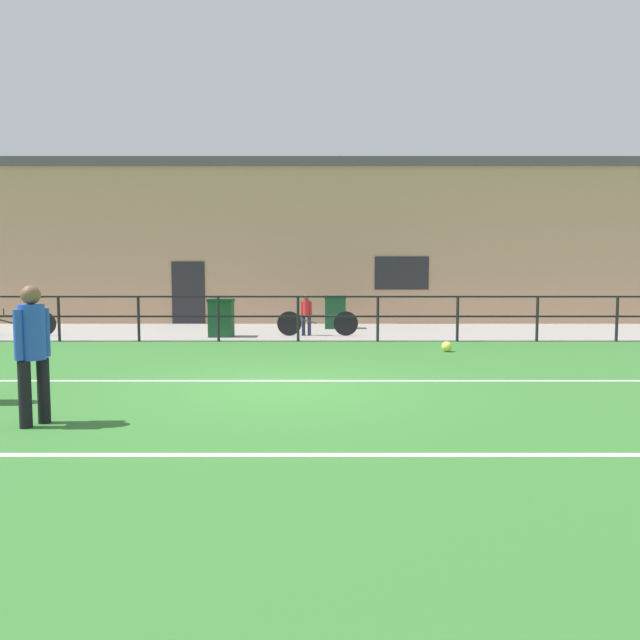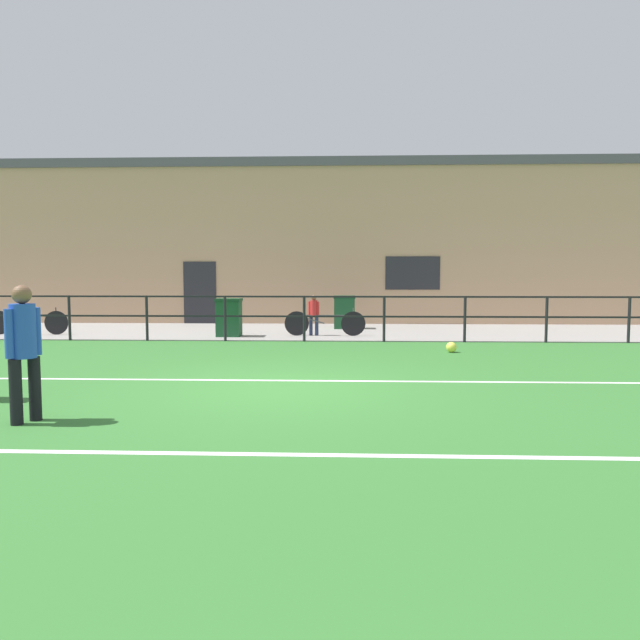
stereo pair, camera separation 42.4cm
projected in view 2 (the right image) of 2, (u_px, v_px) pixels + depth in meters
The scene contains 13 objects.
ground at pixel (278, 389), 8.80m from camera, with size 60.00×44.00×0.04m, color #33702D.
field_line_touchline at pixel (282, 380), 9.38m from camera, with size 36.00×0.11×0.00m, color white.
field_line_hash at pixel (240, 454), 5.57m from camera, with size 36.00×0.11×0.00m, color white.
pavement_strip at pixel (310, 331), 17.26m from camera, with size 48.00×5.00×0.02m, color gray.
perimeter_fence at pixel (304, 312), 14.71m from camera, with size 36.07×0.07×1.15m.
clubhouse_facade at pixel (316, 243), 20.72m from camera, with size 28.00×2.56×5.54m.
player_striker at pixel (24, 345), 6.68m from camera, with size 0.28×0.39×1.58m.
soccer_ball_match at pixel (451, 347), 12.72m from camera, with size 0.23×0.23×0.23m, color #E5E04C.
spectator_child at pixel (314, 312), 15.96m from camera, with size 0.30×0.19×1.11m.
bicycle_parked_0 at pixel (28, 322), 16.24m from camera, with size 2.26×0.04×0.75m.
bicycle_parked_1 at pixel (325, 323), 15.92m from camera, with size 2.20×0.04×0.76m.
trash_bin_0 at pixel (344, 312), 18.01m from camera, with size 0.66×0.56×1.01m.
trash_bin_1 at pixel (229, 317), 15.77m from camera, with size 0.67×0.57×1.02m.
Camera 2 is at (0.97, -8.65, 1.71)m, focal length 32.98 mm.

